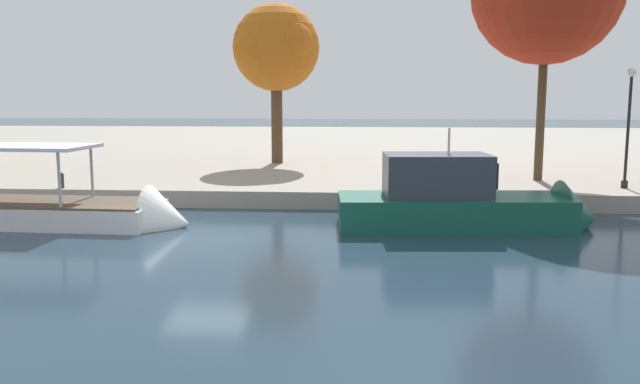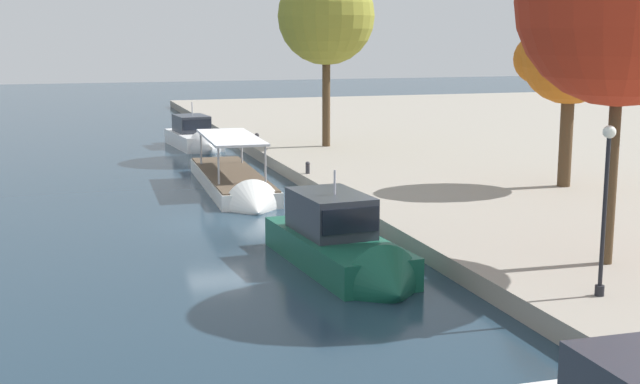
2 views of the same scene
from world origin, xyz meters
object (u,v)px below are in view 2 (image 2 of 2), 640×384
motor_yacht_0 (196,140)px  mooring_bollard_0 (308,167)px  motor_yacht_2 (343,251)px  tree_2 (620,7)px  tree_0 (566,55)px  tree_3 (326,14)px  mooring_bollard_1 (257,138)px  lamp_post (605,200)px  tour_boat_1 (235,186)px

motor_yacht_0 → mooring_bollard_0: (16.97, 3.21, 0.44)m
motor_yacht_0 → motor_yacht_2: 32.81m
tree_2 → motor_yacht_0: bearing=-168.7°
tree_0 → tree_3: tree_3 is taller
motor_yacht_0 → mooring_bollard_1: size_ratio=11.03×
motor_yacht_2 → tree_0: bearing=117.0°
mooring_bollard_0 → tree_0: tree_0 is taller
motor_yacht_2 → tree_2: bearing=58.0°
motor_yacht_0 → mooring_bollard_1: motor_yacht_0 is taller
mooring_bollard_1 → lamp_post: bearing=2.5°
tour_boat_1 → tree_0: 17.40m
mooring_bollard_1 → tree_0: size_ratio=0.08×
mooring_bollard_1 → lamp_post: (35.73, 1.56, 2.37)m
motor_yacht_0 → tree_2: bearing=5.6°
motor_yacht_0 → tree_3: bearing=42.6°
tree_2 → tree_3: size_ratio=1.00×
tree_0 → tour_boat_1: bearing=-115.6°
lamp_post → motor_yacht_2: bearing=-142.9°
tree_2 → tree_3: (-30.08, 0.13, 0.43)m
mooring_bollard_0 → mooring_bollard_1: mooring_bollard_1 is taller
mooring_bollard_1 → lamp_post: 35.84m
lamp_post → tree_0: tree_0 is taller
mooring_bollard_1 → motor_yacht_0: bearing=-139.1°
lamp_post → tree_2: bearing=142.6°
tour_boat_1 → tree_3: 16.13m
tree_0 → tree_2: 14.14m
mooring_bollard_1 → tree_3: size_ratio=0.06×
motor_yacht_2 → lamp_post: lamp_post is taller
motor_yacht_0 → lamp_post: size_ratio=1.65×
tree_0 → tree_2: tree_2 is taller
tree_0 → motor_yacht_2: bearing=-58.5°
motor_yacht_2 → tree_3: tree_3 is taller
motor_yacht_2 → tree_2: (3.94, 7.55, 8.09)m
motor_yacht_0 → tour_boat_1: bearing=-8.2°
mooring_bollard_0 → tree_3: tree_3 is taller
lamp_post → motor_yacht_0: bearing=-172.8°
motor_yacht_0 → mooring_bollard_1: bearing=35.2°
motor_yacht_0 → mooring_bollard_0: 17.28m
tour_boat_1 → tree_0: bearing=66.5°
lamp_post → tree_0: bearing=150.7°
tour_boat_1 → mooring_bollard_0: size_ratio=20.64×
mooring_bollard_0 → tree_2: 21.62m
tree_0 → tree_2: bearing=-27.1°
motor_yacht_0 → tour_boat_1: 17.33m
mooring_bollard_0 → lamp_post: lamp_post is taller
tour_boat_1 → motor_yacht_2: motor_yacht_2 is taller
motor_yacht_0 → tree_0: tree_0 is taller
motor_yacht_0 → tree_0: (24.26, 13.74, 6.36)m
mooring_bollard_1 → tour_boat_1: bearing=-17.7°
tree_0 → tree_3: size_ratio=0.76×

